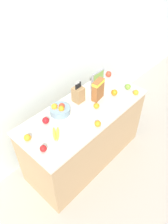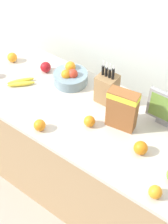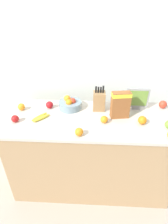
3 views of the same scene
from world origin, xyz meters
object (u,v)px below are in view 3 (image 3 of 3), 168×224
object	(u,v)px
apple_leftmost	(50,105)
orange_front_right	(105,119)
banana_bunch	(41,117)
cereal_box	(121,104)
orange_mid_right	(143,120)
orange_mid_left	(80,132)
apple_rightmost	(163,104)
fruit_bowl	(70,104)
orange_front_left	(22,107)
knife_block	(99,101)
apple_middle	(15,119)
small_monitor	(138,98)

from	to	relation	value
apple_leftmost	orange_front_right	bearing A→B (deg)	-23.55
banana_bunch	orange_front_right	size ratio (longest dim) A/B	2.71
cereal_box	orange_mid_right	distance (m)	0.25
banana_bunch	orange_mid_left	size ratio (longest dim) A/B	2.61
apple_rightmost	fruit_bowl	bearing A→B (deg)	-176.60
orange_front_right	orange_front_left	bearing A→B (deg)	167.29
orange_mid_left	orange_front_left	size ratio (longest dim) A/B	0.98
fruit_bowl	banana_bunch	distance (m)	0.35
knife_block	apple_leftmost	world-z (taller)	knife_block
apple_leftmost	orange_mid_right	distance (m)	0.96
apple_leftmost	apple_middle	size ratio (longest dim) A/B	1.12
fruit_bowl	orange_mid_left	world-z (taller)	fruit_bowl
orange_front_right	orange_mid_left	world-z (taller)	orange_mid_left
apple_leftmost	orange_front_left	size ratio (longest dim) A/B	1.06
banana_bunch	orange_mid_left	world-z (taller)	orange_mid_left
orange_mid_left	cereal_box	bearing A→B (deg)	40.18
small_monitor	orange_mid_right	distance (m)	0.29
apple_rightmost	banana_bunch	bearing A→B (deg)	-167.26
knife_block	banana_bunch	xyz separation A→B (m)	(-0.57, -0.22, -0.09)
orange_mid_left	orange_mid_right	distance (m)	0.61
cereal_box	orange_front_left	xyz separation A→B (m)	(-1.01, 0.08, -0.11)
small_monitor	orange_front_left	size ratio (longest dim) A/B	3.18
apple_leftmost	orange_front_left	world-z (taller)	apple_leftmost
cereal_box	orange_mid_right	xyz separation A→B (m)	(0.20, -0.11, -0.11)
knife_block	orange_mid_right	size ratio (longest dim) A/B	3.79
banana_bunch	apple_leftmost	bearing A→B (deg)	78.71
small_monitor	fruit_bowl	world-z (taller)	small_monitor
small_monitor	apple_leftmost	size ratio (longest dim) A/B	3.01
small_monitor	banana_bunch	xyz separation A→B (m)	(-0.97, -0.24, -0.11)
banana_bunch	apple_rightmost	distance (m)	1.29
knife_block	apple_middle	world-z (taller)	knife_block
apple_rightmost	orange_mid_left	xyz separation A→B (m)	(-0.86, -0.52, -0.01)
orange_front_right	knife_block	bearing A→B (deg)	100.19
apple_rightmost	apple_leftmost	bearing A→B (deg)	-176.71
orange_front_right	orange_mid_left	size ratio (longest dim) A/B	0.97
apple_rightmost	small_monitor	bearing A→B (deg)	-171.88
knife_block	banana_bunch	bearing A→B (deg)	-158.96
apple_leftmost	orange_mid_right	world-z (taller)	orange_mid_right
small_monitor	apple_rightmost	size ratio (longest dim) A/B	2.81
fruit_bowl	apple_leftmost	xyz separation A→B (m)	(-0.22, -0.01, -0.01)
small_monitor	cereal_box	bearing A→B (deg)	-139.68
knife_block	small_monitor	xyz separation A→B (m)	(0.40, 0.02, 0.02)
knife_block	orange_front_left	distance (m)	0.82
fruit_bowl	banana_bunch	bearing A→B (deg)	-139.55
orange_mid_right	orange_front_left	size ratio (longest dim) A/B	1.08
apple_rightmost	cereal_box	bearing A→B (deg)	-156.87
cereal_box	apple_rightmost	distance (m)	0.54
cereal_box	orange_mid_left	bearing A→B (deg)	-148.81
banana_bunch	apple_middle	bearing A→B (deg)	-163.24
apple_rightmost	orange_mid_left	distance (m)	1.01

